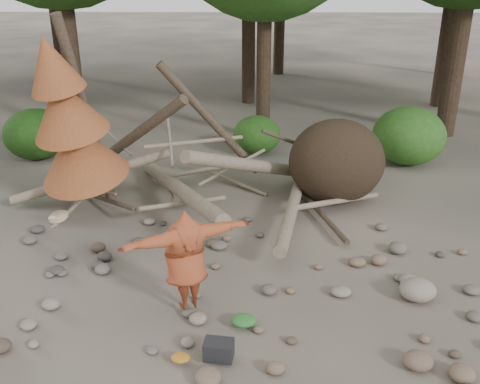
{
  "coord_description": "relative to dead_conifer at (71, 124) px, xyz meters",
  "views": [
    {
      "loc": [
        0.63,
        -7.31,
        5.14
      ],
      "look_at": [
        0.44,
        1.5,
        1.4
      ],
      "focal_mm": 40.0,
      "sensor_mm": 36.0,
      "label": 1
    }
  ],
  "objects": [
    {
      "name": "bush_right",
      "position": [
        8.12,
        3.63,
        -1.31
      ],
      "size": [
        2.0,
        2.0,
        1.6
      ],
      "primitive_type": "ellipsoid",
      "color": "#326A20",
      "rests_on": "ground"
    },
    {
      "name": "bush_left",
      "position": [
        -2.38,
        3.83,
        -1.39
      ],
      "size": [
        1.8,
        1.8,
        1.44
      ],
      "primitive_type": "ellipsoid",
      "color": "#1E4612",
      "rests_on": "ground"
    },
    {
      "name": "bush_mid",
      "position": [
        3.92,
        4.43,
        -1.55
      ],
      "size": [
        1.4,
        1.4,
        1.12
      ],
      "primitive_type": "ellipsoid",
      "color": "#285919",
      "rests_on": "ground"
    },
    {
      "name": "cloth_green",
      "position": [
        3.66,
        -3.91,
        -2.04
      ],
      "size": [
        0.4,
        0.33,
        0.15
      ],
      "primitive_type": "ellipsoid",
      "color": "#2D712E",
      "rests_on": "ground"
    },
    {
      "name": "dead_conifer",
      "position": [
        0.0,
        0.0,
        0.0
      ],
      "size": [
        2.06,
        2.16,
        4.35
      ],
      "color": "#4C3F30",
      "rests_on": "ground"
    },
    {
      "name": "backpack",
      "position": [
        3.32,
        -4.68,
        -1.97
      ],
      "size": [
        0.44,
        0.32,
        0.27
      ],
      "primitive_type": "cube",
      "rotation": [
        0.0,
        0.0,
        -0.13
      ],
      "color": "black",
      "rests_on": "ground"
    },
    {
      "name": "boulder_mid_right",
      "position": [
        6.54,
        -3.09,
        -1.93
      ],
      "size": [
        0.6,
        0.54,
        0.36
      ],
      "primitive_type": "ellipsoid",
      "color": "gray",
      "rests_on": "ground"
    },
    {
      "name": "deadfall_pile",
      "position": [
        5.13,
        0.87,
        -1.16
      ],
      "size": [
        8.55,
        5.24,
        3.3
      ],
      "color": "#332619",
      "rests_on": "ground"
    },
    {
      "name": "boulder_front_right",
      "position": [
        6.08,
        -4.76,
        -1.99
      ],
      "size": [
        0.41,
        0.37,
        0.25
      ],
      "primitive_type": "ellipsoid",
      "color": "brown",
      "rests_on": "ground"
    },
    {
      "name": "cloth_orange",
      "position": [
        2.79,
        -4.75,
        -2.06
      ],
      "size": [
        0.27,
        0.22,
        0.1
      ],
      "primitive_type": "ellipsoid",
      "color": "#B1711E",
      "rests_on": "ground"
    },
    {
      "name": "frisbee_thrower",
      "position": [
        2.75,
        -3.49,
        -1.18
      ],
      "size": [
        3.16,
        1.42,
        1.69
      ],
      "color": "#9D4223",
      "rests_on": "ground"
    },
    {
      "name": "ground",
      "position": [
        3.12,
        -3.37,
        -2.11
      ],
      "size": [
        120.0,
        120.0,
        0.0
      ],
      "primitive_type": "plane",
      "color": "#514C44",
      "rests_on": "ground"
    }
  ]
}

